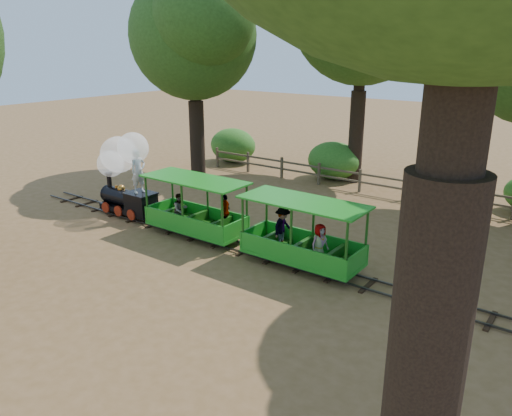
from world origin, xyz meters
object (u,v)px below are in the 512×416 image
Objects in this scene: locomotive at (123,168)px; carriage_rear at (300,240)px; carriage_front at (197,215)px; fence at (382,183)px.

carriage_rear is (7.52, -0.05, -1.00)m from locomotive.
carriage_front is 0.20× the size of fence.
carriage_rear is at bearing -83.81° from fence.
carriage_front is 3.88m from carriage_rear.
locomotive is 0.89× the size of carriage_rear.
locomotive reaches higher than carriage_rear.
carriage_front is at bearing -179.74° from carriage_rear.
carriage_rear reaches higher than fence.
carriage_rear is at bearing 0.26° from carriage_front.
carriage_rear is 0.20× the size of fence.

